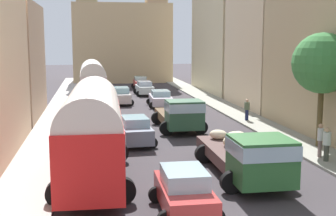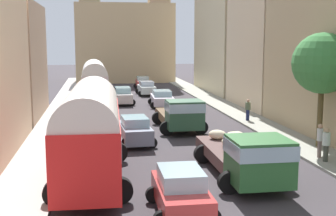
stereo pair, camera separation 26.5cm
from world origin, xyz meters
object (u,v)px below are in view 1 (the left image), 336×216
object	(u,v)px
parked_bus_0	(92,128)
parked_bus_1	(93,79)
cargo_truck_0	(248,154)
pedestrian_0	(320,139)
car_2	(140,83)
pedestrian_2	(327,143)
car_0	(160,98)
car_3	(184,191)
pedestrian_1	(247,109)
car_4	(135,130)
cargo_truck_1	(180,114)
car_1	(144,88)
car_5	(121,96)

from	to	relation	value
parked_bus_0	parked_bus_1	world-z (taller)	parked_bus_0
cargo_truck_0	pedestrian_0	world-z (taller)	cargo_truck_0
car_2	pedestrian_2	size ratio (longest dim) A/B	2.21
parked_bus_0	parked_bus_1	distance (m)	26.16
car_0	car_3	world-z (taller)	car_3
cargo_truck_0	parked_bus_1	bearing A→B (deg)	103.10
cargo_truck_0	car_0	size ratio (longest dim) A/B	1.79
parked_bus_0	pedestrian_1	xyz separation A→B (m)	(11.30, 12.40, -1.34)
pedestrian_2	car_4	bearing A→B (deg)	146.33
cargo_truck_0	car_4	bearing A→B (deg)	117.32
parked_bus_0	cargo_truck_1	bearing A→B (deg)	59.71
car_2	car_4	distance (m)	29.83
car_2	pedestrian_1	bearing A→B (deg)	-77.52
cargo_truck_1	pedestrian_1	world-z (taller)	cargo_truck_1
car_4	pedestrian_1	xyz separation A→B (m)	(8.85, 5.71, 0.16)
car_0	car_2	world-z (taller)	car_2
parked_bus_1	car_1	bearing A→B (deg)	35.41
cargo_truck_1	car_5	distance (m)	14.00
car_1	parked_bus_0	bearing A→B (deg)	-100.85
cargo_truck_1	car_3	xyz separation A→B (m)	(-2.68, -14.12, -0.37)
parked_bus_0	pedestrian_2	world-z (taller)	parked_bus_0
parked_bus_0	car_4	bearing A→B (deg)	69.92
pedestrian_1	cargo_truck_0	bearing A→B (deg)	-109.50
car_1	pedestrian_0	world-z (taller)	pedestrian_0
car_5	car_3	bearing A→B (deg)	-89.34
parked_bus_1	cargo_truck_1	size ratio (longest dim) A/B	1.51
cargo_truck_0	car_0	bearing A→B (deg)	90.77
parked_bus_1	car_3	world-z (taller)	parked_bus_1
car_1	car_4	size ratio (longest dim) A/B	0.95
parked_bus_1	car_5	bearing A→B (deg)	-44.75
parked_bus_1	car_1	world-z (taller)	parked_bus_1
cargo_truck_1	pedestrian_1	distance (m)	6.07
parked_bus_1	car_4	distance (m)	19.65
car_0	car_3	bearing A→B (deg)	-96.93
car_0	car_4	xyz separation A→B (m)	(-3.75, -14.59, 0.05)
car_3	car_4	bearing A→B (deg)	93.40
parked_bus_0	cargo_truck_1	size ratio (longest dim) A/B	1.45
car_2	pedestrian_1	xyz separation A→B (m)	(5.29, -23.90, 0.17)
cargo_truck_0	car_5	distance (m)	24.99
car_3	car_4	xyz separation A→B (m)	(-0.65, 10.92, 0.01)
car_2	pedestrian_2	bearing A→B (deg)	-81.60
parked_bus_1	pedestrian_2	bearing A→B (deg)	-66.33
car_4	car_3	bearing A→B (deg)	-86.60
cargo_truck_1	pedestrian_1	size ratio (longest dim) A/B	3.75
parked_bus_1	pedestrian_2	world-z (taller)	parked_bus_1
parked_bus_0	car_1	xyz separation A→B (m)	(5.78, 30.17, -1.54)
car_3	car_5	distance (m)	27.79
car_0	car_1	distance (m)	8.90
car_1	car_2	bearing A→B (deg)	87.89
parked_bus_1	car_3	bearing A→B (deg)	-84.45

